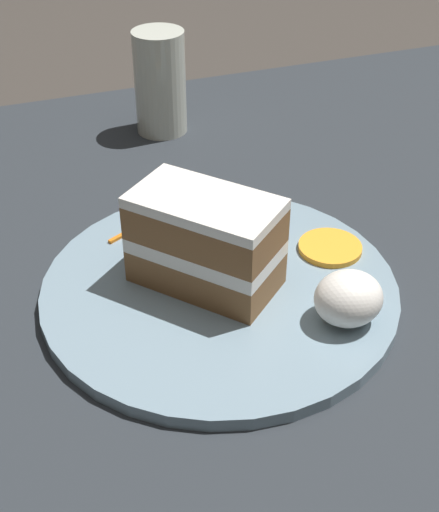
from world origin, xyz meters
TOP-DOWN VIEW (x-y plane):
  - ground_plane at (0.00, 0.00)m, footprint 6.00×6.00m
  - dining_table at (0.00, 0.00)m, footprint 0.96×0.81m
  - plate at (-0.06, -0.06)m, footprint 0.30×0.30m
  - cake_slice at (-0.07, -0.05)m, footprint 0.13×0.13m
  - cream_dollop at (0.02, -0.14)m, footprint 0.06×0.05m
  - orange_garnish at (0.06, -0.05)m, footprint 0.06×0.06m
  - carrot_shreds_scatter at (-0.08, 0.04)m, footprint 0.10×0.05m
  - drinking_glass at (-0.01, 0.27)m, footprint 0.06×0.06m

SIDE VIEW (x-z plane):
  - ground_plane at x=0.00m, z-range 0.00..0.00m
  - dining_table at x=0.00m, z-range 0.00..0.03m
  - plate at x=-0.06m, z-range 0.03..0.04m
  - carrot_shreds_scatter at x=-0.08m, z-range 0.04..0.04m
  - orange_garnish at x=0.06m, z-range 0.04..0.04m
  - cream_dollop at x=0.02m, z-range 0.04..0.08m
  - drinking_glass at x=-0.01m, z-range 0.02..0.14m
  - cake_slice at x=-0.07m, z-range 0.04..0.12m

